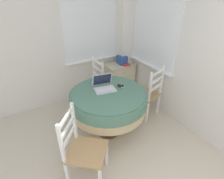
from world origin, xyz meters
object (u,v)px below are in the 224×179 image
object	(u,v)px
round_dining_table	(108,100)
cell_phone	(122,86)
book_on_cabinet	(125,64)
dining_chair_near_back_window	(92,86)
dining_chair_camera_near	(83,149)
storage_box	(122,60)
laptop	(104,86)
dining_chair_near_right_window	(147,94)
corner_cabinet	(119,78)
computer_mouse	(120,85)

from	to	relation	value
round_dining_table	cell_phone	distance (m)	0.31
book_on_cabinet	dining_chair_near_back_window	bearing A→B (deg)	-169.97
dining_chair_camera_near	cell_phone	bearing A→B (deg)	31.75
dining_chair_near_back_window	storage_box	size ratio (longest dim) A/B	4.88
laptop	book_on_cabinet	bearing A→B (deg)	41.46
dining_chair_camera_near	book_on_cabinet	size ratio (longest dim) A/B	5.07
laptop	dining_chair_camera_near	bearing A→B (deg)	-134.77
round_dining_table	storage_box	distance (m)	1.40
round_dining_table	dining_chair_near_right_window	size ratio (longest dim) A/B	1.19
dining_chair_near_right_window	dining_chair_camera_near	xyz separation A→B (m)	(-1.45, -0.57, 0.00)
dining_chair_near_right_window	storage_box	size ratio (longest dim) A/B	4.88
laptop	dining_chair_camera_near	xyz separation A→B (m)	(-0.63, -0.63, -0.35)
laptop	corner_cabinet	distance (m)	1.36
dining_chair_near_right_window	book_on_cabinet	world-z (taller)	dining_chair_near_right_window
laptop	dining_chair_near_back_window	size ratio (longest dim) A/B	0.36
cell_phone	storage_box	xyz separation A→B (m)	(0.65, 1.00, -0.03)
computer_mouse	dining_chair_near_back_window	bearing A→B (deg)	99.82
laptop	dining_chair_near_right_window	size ratio (longest dim) A/B	0.36
laptop	cell_phone	world-z (taller)	laptop
dining_chair_near_back_window	dining_chair_camera_near	distance (m)	1.51
dining_chair_near_back_window	storage_box	distance (m)	0.91
book_on_cabinet	dining_chair_camera_near	bearing A→B (deg)	-136.99
corner_cabinet	storage_box	xyz separation A→B (m)	(0.06, -0.00, 0.41)
laptop	book_on_cabinet	world-z (taller)	laptop
round_dining_table	laptop	bearing A→B (deg)	93.14
cell_phone	dining_chair_camera_near	size ratio (longest dim) A/B	0.13
storage_box	book_on_cabinet	size ratio (longest dim) A/B	1.04
storage_box	dining_chair_near_back_window	bearing A→B (deg)	-164.03
dining_chair_near_right_window	corner_cabinet	world-z (taller)	dining_chair_near_right_window
computer_mouse	cell_phone	size ratio (longest dim) A/B	0.70
laptop	round_dining_table	bearing A→B (deg)	-86.86
cell_phone	computer_mouse	bearing A→B (deg)	166.74
dining_chair_camera_near	book_on_cabinet	distance (m)	2.17
corner_cabinet	storage_box	size ratio (longest dim) A/B	3.32
cell_phone	corner_cabinet	distance (m)	1.25
round_dining_table	dining_chair_near_right_window	bearing A→B (deg)	4.08
round_dining_table	dining_chair_near_back_window	size ratio (longest dim) A/B	1.19
dining_chair_near_back_window	book_on_cabinet	xyz separation A→B (m)	(0.85, 0.15, 0.21)
round_dining_table	dining_chair_near_right_window	distance (m)	0.83
dining_chair_camera_near	book_on_cabinet	xyz separation A→B (m)	(1.58, 1.47, 0.21)
dining_chair_near_back_window	laptop	bearing A→B (deg)	-98.39
computer_mouse	storage_box	bearing A→B (deg)	54.98
dining_chair_near_back_window	corner_cabinet	bearing A→B (deg)	17.27
dining_chair_near_back_window	dining_chair_near_right_window	world-z (taller)	same
storage_box	computer_mouse	bearing A→B (deg)	-125.02
dining_chair_near_back_window	dining_chair_near_right_window	xyz separation A→B (m)	(0.72, -0.75, 0.00)
computer_mouse	storage_box	xyz separation A→B (m)	(0.70, 0.99, -0.04)
corner_cabinet	computer_mouse	bearing A→B (deg)	-122.64
dining_chair_near_right_window	dining_chair_camera_near	bearing A→B (deg)	-158.38
storage_box	book_on_cabinet	xyz separation A→B (m)	(0.03, -0.09, -0.07)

